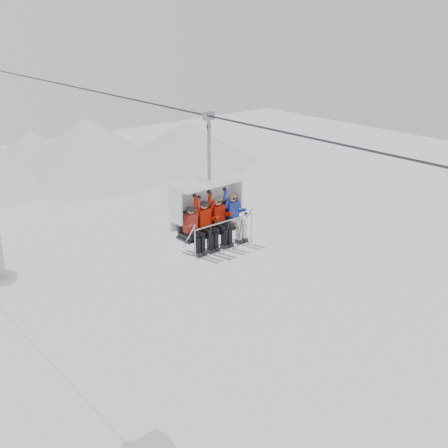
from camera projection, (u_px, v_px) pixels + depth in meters
haul_cable at (224, 119)px, 15.19m from camera, size 0.06×50.00×0.06m
chairlift_carrier at (207, 204)px, 16.69m from camera, size 2.35×1.17×3.98m
skier_far_left at (193, 228)px, 16.18m from camera, size 0.37×1.69×1.51m
skier_center_left at (206, 223)px, 16.46m from camera, size 0.40×1.69×1.61m
skier_center_right at (220, 219)px, 16.78m from camera, size 0.40×1.69×1.61m
skier_far_right at (234, 216)px, 17.13m from camera, size 0.39×1.69×1.57m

